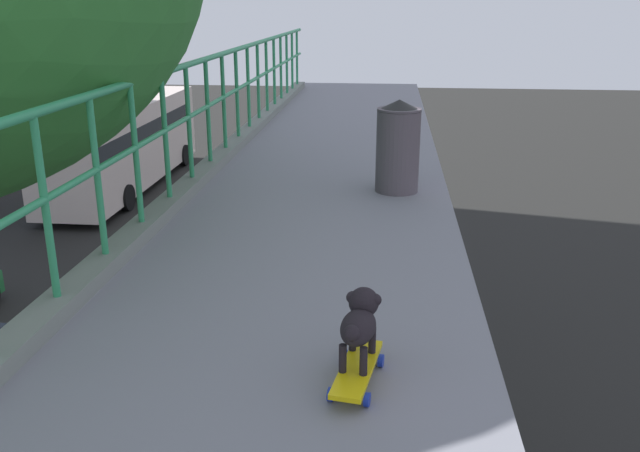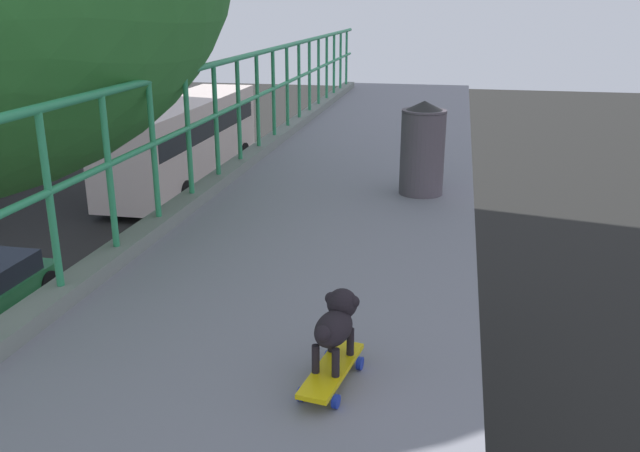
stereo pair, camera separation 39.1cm
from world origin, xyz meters
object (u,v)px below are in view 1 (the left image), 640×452
(car_white_fifth, at_px, (22,369))
(city_bus, at_px, (123,140))
(toy_skateboard, at_px, (357,370))
(small_dog, at_px, (360,320))
(litter_bin, at_px, (398,145))

(car_white_fifth, bearing_deg, city_bus, 103.95)
(car_white_fifth, distance_m, toy_skateboard, 11.47)
(toy_skateboard, height_order, small_dog, small_dog)
(car_white_fifth, distance_m, city_bus, 15.55)
(litter_bin, bearing_deg, city_bus, 118.49)
(toy_skateboard, distance_m, litter_bin, 3.39)
(car_white_fifth, xyz_separation_m, city_bus, (-3.74, 15.04, 1.33))
(car_white_fifth, relative_size, small_dog, 9.95)
(toy_skateboard, bearing_deg, small_dog, 85.76)
(litter_bin, bearing_deg, car_white_fifth, 146.74)
(car_white_fifth, xyz_separation_m, small_dog, (6.67, -7.80, 5.23))
(city_bus, distance_m, small_dog, 25.40)
(city_bus, bearing_deg, car_white_fifth, -76.05)
(city_bus, xyz_separation_m, small_dog, (10.41, -22.84, 3.90))
(city_bus, bearing_deg, small_dog, -65.50)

